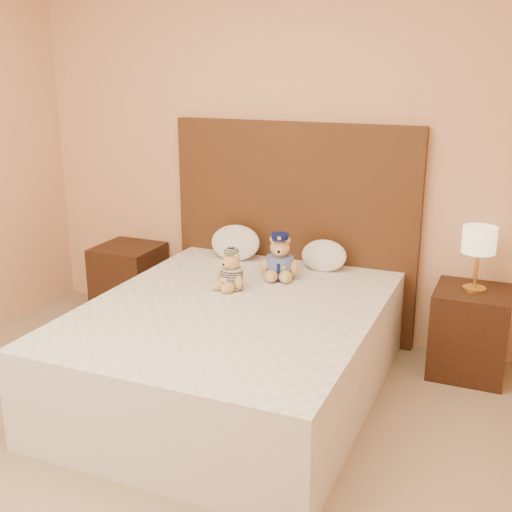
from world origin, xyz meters
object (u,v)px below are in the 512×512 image
(nightstand_right, at_px, (470,332))
(pillow_left, at_px, (235,241))
(teddy_prisoner, at_px, (232,270))
(teddy_police, at_px, (280,256))
(bed, at_px, (233,349))
(pillow_right, at_px, (324,254))
(lamp, at_px, (479,243))
(nightstand_left, at_px, (129,281))

(nightstand_right, bearing_deg, pillow_left, 178.94)
(teddy_prisoner, relative_size, pillow_left, 0.67)
(teddy_prisoner, bearing_deg, teddy_police, 76.88)
(teddy_police, bearing_deg, nightstand_right, -3.01)
(nightstand_right, height_order, teddy_prisoner, teddy_prisoner)
(bed, distance_m, nightstand_right, 1.48)
(teddy_prisoner, height_order, pillow_left, pillow_left)
(nightstand_right, height_order, pillow_right, pillow_right)
(lamp, relative_size, pillow_left, 1.09)
(teddy_police, bearing_deg, lamp, -3.01)
(nightstand_left, relative_size, nightstand_right, 1.00)
(teddy_police, relative_size, pillow_right, 0.95)
(nightstand_left, distance_m, teddy_prisoner, 1.31)
(lamp, distance_m, teddy_prisoner, 1.49)
(lamp, relative_size, teddy_prisoner, 1.64)
(nightstand_left, bearing_deg, nightstand_right, 0.00)
(bed, bearing_deg, pillow_left, 113.74)
(nightstand_right, distance_m, pillow_right, 1.04)
(lamp, bearing_deg, teddy_prisoner, -158.20)
(teddy_prisoner, bearing_deg, nightstand_right, 42.41)
(nightstand_left, distance_m, pillow_right, 1.58)
(teddy_police, distance_m, pillow_left, 0.52)
(bed, height_order, pillow_left, pillow_left)
(lamp, height_order, teddy_prisoner, lamp)
(pillow_left, bearing_deg, teddy_prisoner, -67.41)
(bed, bearing_deg, teddy_prisoner, 116.32)
(bed, distance_m, pillow_left, 0.99)
(lamp, bearing_deg, nightstand_right, 0.00)
(teddy_police, xyz_separation_m, pillow_right, (0.21, 0.28, -0.04))
(teddy_prisoner, bearing_deg, pillow_left, 133.21)
(lamp, distance_m, teddy_police, 1.21)
(nightstand_right, bearing_deg, pillow_right, 178.22)
(bed, bearing_deg, nightstand_left, 147.38)
(nightstand_right, distance_m, pillow_left, 1.67)
(teddy_prisoner, distance_m, pillow_left, 0.63)
(teddy_prisoner, bearing_deg, pillow_right, 75.51)
(nightstand_right, bearing_deg, lamp, 180.00)
(nightstand_left, bearing_deg, pillow_right, 1.12)
(pillow_right, bearing_deg, nightstand_right, -1.78)
(nightstand_left, height_order, teddy_police, teddy_police)
(nightstand_left, height_order, teddy_prisoner, teddy_prisoner)
(bed, distance_m, nightstand_left, 1.48)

